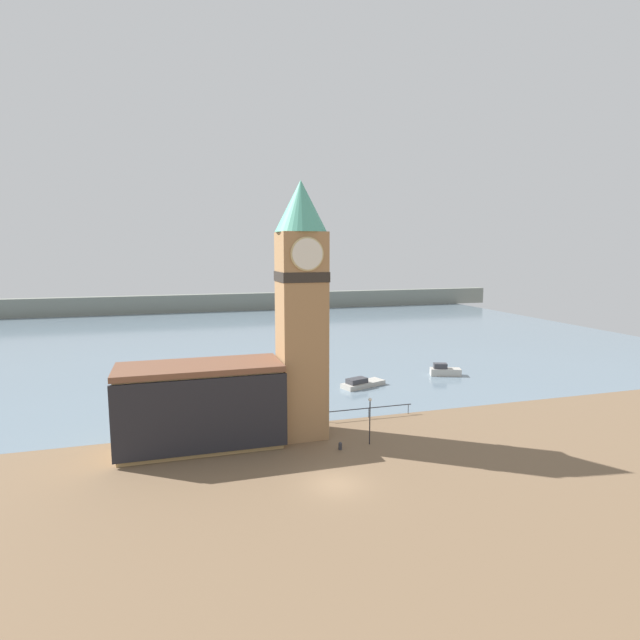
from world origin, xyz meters
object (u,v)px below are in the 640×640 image
(mooring_bollard_near, at_px, (340,446))
(boat_far, at_px, (444,371))
(pier_building, at_px, (201,406))
(clock_tower, at_px, (301,304))
(lamp_post, at_px, (370,412))
(boat_near, at_px, (362,383))

(mooring_bollard_near, bearing_deg, boat_far, 42.64)
(pier_building, height_order, boat_far, pier_building)
(clock_tower, bearing_deg, lamp_post, -38.10)
(pier_building, distance_m, boat_near, 25.65)
(lamp_post, bearing_deg, boat_far, 46.08)
(boat_near, relative_size, lamp_post, 1.44)
(clock_tower, distance_m, boat_near, 21.94)
(boat_near, xyz_separation_m, mooring_bollard_near, (-9.31, -18.67, -0.09))
(boat_far, distance_m, mooring_bollard_near, 30.80)
(clock_tower, relative_size, boat_far, 5.29)
(clock_tower, height_order, boat_near, clock_tower)
(boat_far, height_order, lamp_post, lamp_post)
(clock_tower, relative_size, mooring_bollard_near, 34.29)
(boat_near, distance_m, mooring_bollard_near, 20.87)
(boat_near, bearing_deg, clock_tower, -148.57)
(boat_near, height_order, mooring_bollard_near, boat_near)
(pier_building, xyz_separation_m, boat_far, (34.30, 16.60, -3.11))
(clock_tower, bearing_deg, boat_near, 50.64)
(pier_building, bearing_deg, mooring_bollard_near, -20.10)
(lamp_post, bearing_deg, mooring_bollard_near, -172.22)
(lamp_post, bearing_deg, clock_tower, 141.90)
(boat_near, relative_size, mooring_bollard_near, 9.10)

